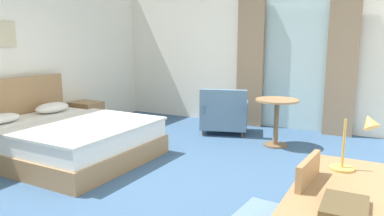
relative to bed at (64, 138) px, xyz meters
name	(u,v)px	position (x,y,z in m)	size (l,w,h in m)	color
ground	(134,189)	(1.46, -0.36, -0.33)	(5.86, 7.69, 0.10)	#38567A
wall_back	(246,53)	(1.46, 3.23, 1.09)	(5.46, 0.12, 2.74)	white
balcony_glass_door	(295,63)	(2.41, 3.15, 0.93)	(1.14, 0.02, 2.41)	silver
curtain_panel_left	(251,60)	(1.61, 3.05, 0.96)	(0.50, 0.10, 2.48)	#897056
curtain_panel_right	(342,63)	(3.20, 3.05, 0.96)	(0.48, 0.10, 2.48)	#897056
bed	(64,138)	(0.00, 0.00, 0.00)	(2.23, 1.83, 1.05)	#9E754C
nightstand	(87,116)	(-0.86, 1.32, -0.02)	(0.51, 0.42, 0.51)	#9E754C
writing_desk	(343,204)	(3.69, -1.24, 0.37)	(0.59, 1.27, 0.74)	#9E754C
desk_chair	(285,213)	(3.35, -1.22, 0.22)	(0.51, 0.48, 0.90)	slate
desk_lamp	(358,139)	(3.73, -0.96, 0.71)	(0.30, 0.28, 0.45)	tan
closed_book	(345,206)	(3.72, -1.52, 0.48)	(0.23, 0.31, 0.04)	brown
armchair_by_window	(224,115)	(1.44, 2.26, 0.05)	(0.95, 0.89, 0.80)	slate
round_cafe_table	(277,112)	(2.44, 1.93, 0.26)	(0.65, 0.65, 0.73)	#9E754C
framed_picture	(2,34)	(-1.13, 0.00, 1.41)	(0.03, 0.44, 0.38)	beige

